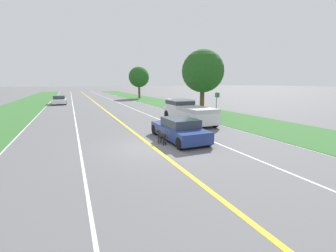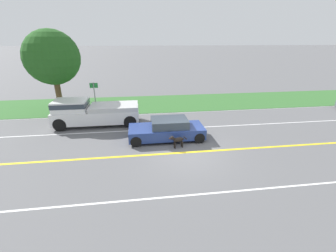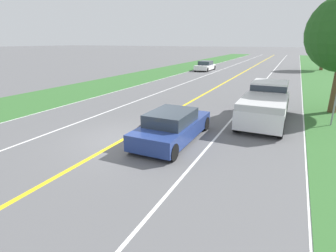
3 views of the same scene
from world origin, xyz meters
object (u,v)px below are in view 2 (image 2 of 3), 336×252
Objects in this scene: ego_car at (167,130)px; pickup_truck at (93,112)px; dog at (177,140)px; street_sign at (95,94)px; roadside_tree_right_near at (52,58)px.

pickup_truck is (3.14, 4.83, 0.34)m from ego_car.
pickup_truck reaches higher than ego_car.
ego_car is at bearing 4.87° from dog.
dog is at bearing -143.57° from street_sign.
roadside_tree_right_near reaches higher than pickup_truck.
pickup_truck is (4.42, 5.23, 0.46)m from dog.
roadside_tree_right_near reaches higher than dog.
ego_car is 0.69× the size of roadside_tree_right_near.
ego_car is 4.11× the size of dog.
ego_car is 11.03m from roadside_tree_right_near.
dog is (-1.28, -0.39, -0.12)m from ego_car.
dog is at bearing -130.20° from pickup_truck.
dog is 0.19× the size of pickup_truck.
ego_car is at bearing -140.43° from street_sign.
roadside_tree_right_near is 2.64× the size of street_sign.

